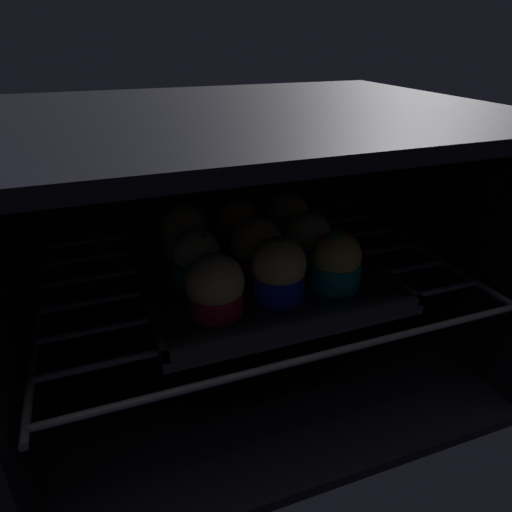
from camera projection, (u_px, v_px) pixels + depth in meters
oven_cavity at (241, 239)px, 64.33cm from camera, size 59.00×47.00×37.00cm
oven_rack at (251, 273)px, 62.28cm from camera, size 54.80×42.00×0.80cm
baking_tray at (256, 272)px, 60.30cm from camera, size 30.03×30.03×2.20cm
muffin_row0_col0 at (215, 287)px, 49.72cm from camera, size 6.56×6.56×6.96cm
muffin_row0_col1 at (277, 271)px, 52.17cm from camera, size 6.38×6.38×7.74cm
muffin_row0_col2 at (336, 262)px, 54.94cm from camera, size 6.17×6.17×7.45cm
muffin_row1_col0 at (196, 258)px, 56.31cm from camera, size 6.17×6.17×6.74cm
muffin_row1_col1 at (256, 247)px, 58.55cm from camera, size 6.66×6.66×7.20cm
muffin_row1_col2 at (308, 240)px, 60.64cm from camera, size 6.17×6.17×7.27cm
muffin_row2_col0 at (184, 232)px, 62.89cm from camera, size 6.37×6.37×7.13cm
muffin_row2_col1 at (239, 225)px, 65.31cm from camera, size 6.33×6.33×7.11cm
muffin_row2_col2 at (288, 218)px, 67.55cm from camera, size 6.32×6.32×7.12cm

